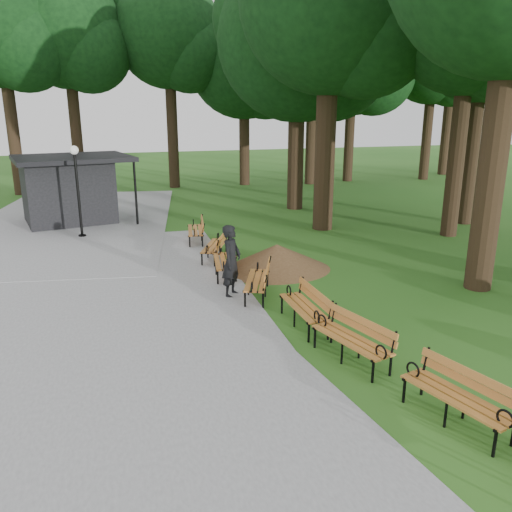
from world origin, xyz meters
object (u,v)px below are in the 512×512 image
object	(u,v)px
lamp_post	(76,173)
bench_3	(304,307)
kiosk	(68,190)
bench_7	(195,230)
bench_2	(351,340)
bench_6	(214,246)
lawn_tree_5	(486,29)
dirt_mound	(277,257)
bench_5	(224,261)
lawn_tree_4	(298,40)
bench_1	(456,398)
lawn_tree_2	(331,2)
lawn_tree_1	(471,16)
person	(232,261)
bench_4	(257,281)

from	to	relation	value
lamp_post	bench_3	size ratio (longest dim) A/B	1.79
kiosk	bench_7	world-z (taller)	kiosk
kiosk	bench_2	world-z (taller)	kiosk
bench_6	lawn_tree_5	xyz separation A→B (m)	(11.31, 2.12, 7.19)
bench_3	dirt_mound	bearing A→B (deg)	168.97
bench_5	lawn_tree_4	bearing A→B (deg)	157.39
bench_3	lawn_tree_4	distance (m)	15.80
bench_1	lawn_tree_2	distance (m)	15.54
bench_3	bench_7	size ratio (longest dim) A/B	1.00
kiosk	bench_5	world-z (taller)	kiosk
dirt_mound	bench_2	world-z (taller)	bench_2
lawn_tree_1	person	bearing A→B (deg)	-157.75
bench_2	bench_1	bearing A→B (deg)	-0.42
lawn_tree_5	bench_2	bearing A→B (deg)	-136.93
lawn_tree_5	bench_1	bearing A→B (deg)	-129.18
bench_2	lawn_tree_2	bearing A→B (deg)	143.46
bench_6	bench_7	distance (m)	2.38
dirt_mound	bench_1	size ratio (longest dim) A/B	1.46
dirt_mound	lawn_tree_4	xyz separation A→B (m)	(4.15, 9.05, 7.25)
bench_3	person	bearing A→B (deg)	-155.40
lawn_tree_4	person	bearing A→B (deg)	-119.05
bench_4	lawn_tree_5	xyz separation A→B (m)	(11.03, 5.80, 7.19)
lamp_post	bench_5	size ratio (longest dim) A/B	1.79
bench_7	person	bearing A→B (deg)	7.93
bench_7	kiosk	bearing A→B (deg)	-128.47
bench_6	lawn_tree_5	size ratio (longest dim) A/B	0.18
bench_1	bench_2	distance (m)	2.38
lawn_tree_5	bench_6	bearing A→B (deg)	-169.36
kiosk	bench_6	distance (m)	8.70
bench_5	bench_6	size ratio (longest dim) A/B	1.00
dirt_mound	bench_5	size ratio (longest dim) A/B	1.46
bench_4	lawn_tree_2	size ratio (longest dim) A/B	0.16
bench_2	lawn_tree_5	distance (m)	15.91
bench_6	lawn_tree_2	bearing A→B (deg)	145.12
kiosk	bench_7	bearing A→B (deg)	-59.12
bench_7	lawn_tree_1	bearing A→B (deg)	88.42
dirt_mound	lawn_tree_1	world-z (taller)	lawn_tree_1
lawn_tree_2	lawn_tree_4	distance (m)	4.52
bench_2	lawn_tree_2	size ratio (longest dim) A/B	0.16
bench_2	lawn_tree_1	bearing A→B (deg)	119.20
bench_4	bench_7	world-z (taller)	same
bench_6	lawn_tree_4	world-z (taller)	lawn_tree_4
person	lamp_post	xyz separation A→B (m)	(-3.80, 7.79, 1.48)
bench_2	person	bearing A→B (deg)	-177.77
bench_1	lawn_tree_1	size ratio (longest dim) A/B	0.18
lawn_tree_5	bench_3	bearing A→B (deg)	-143.38
bench_7	bench_3	bearing A→B (deg)	15.76
bench_7	bench_4	bearing A→B (deg)	13.69
bench_1	bench_7	xyz separation A→B (m)	(-1.70, 12.25, 0.00)
bench_7	lawn_tree_5	world-z (taller)	lawn_tree_5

